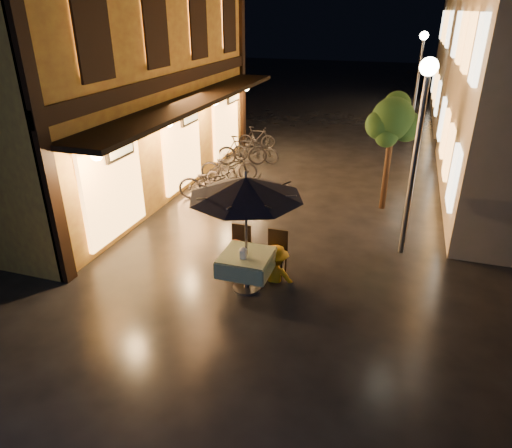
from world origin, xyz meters
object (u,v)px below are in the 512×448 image
(streetlamp_near, at_px, (420,125))
(person_yellow, at_px, (276,247))
(bicycle_0, at_px, (211,182))
(person_orange, at_px, (234,241))
(cafe_table, at_px, (246,263))
(patio_umbrella, at_px, (246,187))
(table_lantern, at_px, (243,252))

(streetlamp_near, distance_m, person_yellow, 3.83)
(person_yellow, xyz_separation_m, bicycle_0, (-3.00, 3.71, -0.23))
(person_orange, distance_m, bicycle_0, 4.22)
(cafe_table, distance_m, patio_umbrella, 1.56)
(cafe_table, xyz_separation_m, patio_umbrella, (-0.00, 0.00, 1.56))
(cafe_table, distance_m, table_lantern, 0.37)
(table_lantern, relative_size, bicycle_0, 0.13)
(streetlamp_near, xyz_separation_m, cafe_table, (-2.87, -2.53, -2.33))
(bicycle_0, bearing_deg, patio_umbrella, -169.79)
(table_lantern, distance_m, person_orange, 0.90)
(person_orange, height_order, bicycle_0, person_orange)
(person_orange, bearing_deg, table_lantern, 118.20)
(patio_umbrella, bearing_deg, bicycle_0, 121.02)
(person_yellow, bearing_deg, table_lantern, 55.16)
(patio_umbrella, distance_m, person_yellow, 1.57)
(bicycle_0, bearing_deg, person_yellow, -161.93)
(cafe_table, bearing_deg, streetlamp_near, 41.41)
(streetlamp_near, height_order, patio_umbrella, streetlamp_near)
(patio_umbrella, relative_size, table_lantern, 9.84)
(bicycle_0, bearing_deg, cafe_table, -169.79)
(person_orange, bearing_deg, patio_umbrella, 125.29)
(cafe_table, distance_m, person_orange, 0.75)
(streetlamp_near, xyz_separation_m, person_yellow, (-2.43, -2.01, -2.18))
(cafe_table, bearing_deg, patio_umbrella, 180.00)
(cafe_table, relative_size, patio_umbrella, 0.40)
(streetlamp_near, relative_size, person_orange, 2.98)
(person_orange, distance_m, person_yellow, 0.91)
(streetlamp_near, height_order, bicycle_0, streetlamp_near)
(streetlamp_near, bearing_deg, bicycle_0, 162.54)
(person_yellow, distance_m, bicycle_0, 4.78)
(streetlamp_near, distance_m, person_orange, 4.45)
(person_yellow, height_order, bicycle_0, person_yellow)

